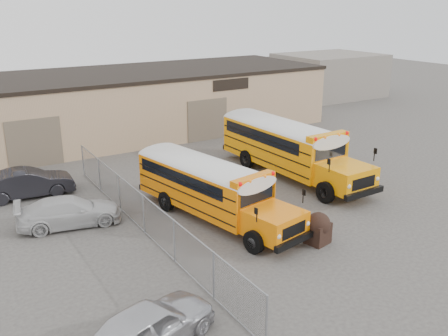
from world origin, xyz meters
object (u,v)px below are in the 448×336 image
school_bus_right (225,122)px  school_bus_left (141,157)px  tarp_bundle (318,228)px  car_white (69,212)px  car_dark (28,183)px  car_silver (149,327)px

school_bus_right → school_bus_left: bearing=-153.5°
tarp_bundle → car_white: bearing=139.4°
tarp_bundle → car_dark: bearing=128.0°
school_bus_right → car_silver: school_bus_right is taller
school_bus_right → car_white: 14.42m
school_bus_right → tarp_bundle: 14.85m
school_bus_left → tarp_bundle: size_ratio=7.10×
tarp_bundle → car_silver: size_ratio=0.31×
car_dark → car_white: bearing=-165.1°
car_white → tarp_bundle: bearing=-120.6°
school_bus_right → car_silver: (-12.86, -16.76, -1.08)m
car_silver → car_white: (0.32, 9.73, -0.08)m
car_silver → car_white: 9.74m
school_bus_right → tarp_bundle: (-4.18, -14.20, -1.12)m
tarp_bundle → car_dark: size_ratio=0.30×
school_bus_left → car_silver: bearing=-111.6°
school_bus_left → car_white: 5.80m
school_bus_left → car_silver: school_bus_left is taller
school_bus_left → car_dark: bearing=165.4°
car_silver → school_bus_right: bearing=-56.8°
school_bus_right → car_silver: bearing=-127.5°
car_white → car_dark: bearing=20.7°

